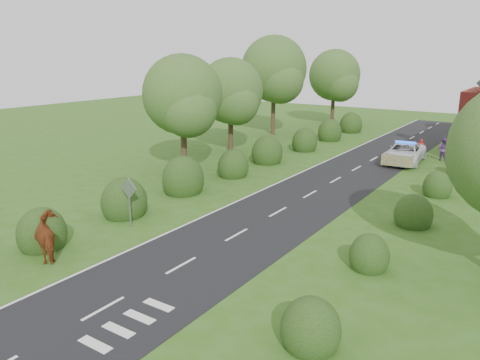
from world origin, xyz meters
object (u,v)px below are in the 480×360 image
Objects in this scene: cow at (51,240)px; pedestrian_purple at (443,149)px; pedestrian_red at (421,148)px; police_van at (405,153)px; road_sign at (129,195)px.

pedestrian_purple is at bearing -178.46° from cow.
police_van is at bearing 68.48° from pedestrian_red.
police_van reaches higher than cow.
road_sign is 23.26m from police_van.
cow is at bearing -90.63° from road_sign.
road_sign is at bearing 62.05° from pedestrian_red.
road_sign reaches higher than pedestrian_red.
road_sign is at bearing -112.65° from police_van.
cow is 30.52m from pedestrian_purple.
cow is at bearing 84.33° from pedestrian_purple.
cow is at bearing -109.82° from police_van.
road_sign is 1.64× the size of pedestrian_red.
road_sign is 1.12× the size of cow.
cow is 1.23× the size of pedestrian_purple.
road_sign is 1.38× the size of pedestrian_purple.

